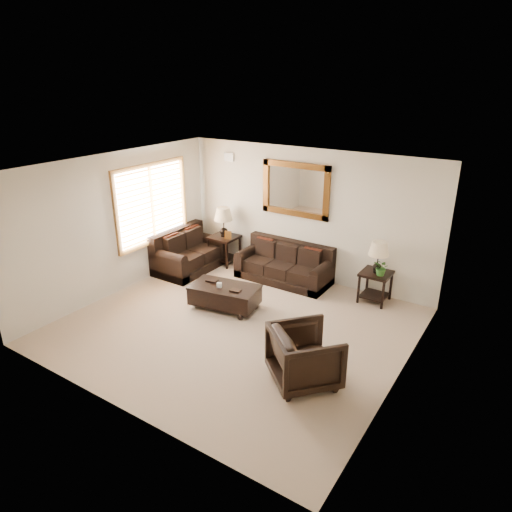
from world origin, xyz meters
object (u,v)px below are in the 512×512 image
Objects in this scene: armchair at (305,354)px; end_table_left at (224,228)px; sofa at (285,267)px; loveseat at (188,255)px; end_table_right at (377,263)px; coffee_table at (225,294)px.

end_table_left is at bearing 2.53° from armchair.
sofa is 3.42m from armchair.
armchair is at bearing -39.21° from end_table_left.
loveseat is 1.31× the size of end_table_right.
armchair is at bearing -118.53° from loveseat.
sofa is at bearing -177.74° from end_table_right.
end_table_right is at bearing -47.91° from armchair.
coffee_table is 1.49× the size of armchair.
armchair is at bearing -89.65° from end_table_right.
sofa is 1.70m from end_table_left.
loveseat is 2.02m from coffee_table.
end_table_right is 1.33× the size of armchair.
loveseat is (-2.07, -0.65, 0.04)m from sofa.
sofa is at bearing -72.56° from loveseat.
loveseat is at bearing -169.64° from end_table_right.
armchair is at bearing -55.77° from sofa.
coffee_table is (1.28, -1.71, -0.58)m from end_table_left.
loveseat reaches higher than coffee_table.
loveseat is at bearing -162.56° from sofa.
end_table_right is (3.98, 0.73, 0.45)m from loveseat.
end_table_right is at bearing 2.26° from sofa.
armchair reaches higher than loveseat.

